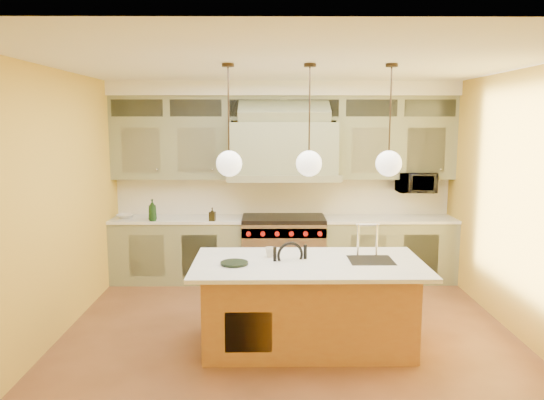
{
  "coord_description": "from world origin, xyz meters",
  "views": [
    {
      "loc": [
        -0.22,
        -5.47,
        2.34
      ],
      "look_at": [
        -0.18,
        0.7,
        1.42
      ],
      "focal_mm": 35.0,
      "sensor_mm": 36.0,
      "label": 1
    }
  ],
  "objects_px": {
    "counter_stool": "(294,291)",
    "microwave": "(416,182)",
    "range": "(283,248)",
    "kitchen_island": "(308,302)"
  },
  "relations": [
    {
      "from": "counter_stool",
      "to": "microwave",
      "type": "relative_size",
      "value": 2.05
    },
    {
      "from": "range",
      "to": "counter_stool",
      "type": "distance_m",
      "value": 2.43
    },
    {
      "from": "kitchen_island",
      "to": "counter_stool",
      "type": "distance_m",
      "value": 0.24
    },
    {
      "from": "counter_stool",
      "to": "microwave",
      "type": "bearing_deg",
      "value": 37.03
    },
    {
      "from": "counter_stool",
      "to": "microwave",
      "type": "xyz_separation_m",
      "value": [
        1.91,
        2.53,
        0.82
      ]
    },
    {
      "from": "kitchen_island",
      "to": "counter_stool",
      "type": "xyz_separation_m",
      "value": [
        -0.15,
        -0.1,
        0.16
      ]
    },
    {
      "from": "range",
      "to": "counter_stool",
      "type": "height_order",
      "value": "counter_stool"
    },
    {
      "from": "range",
      "to": "counter_stool",
      "type": "relative_size",
      "value": 1.08
    },
    {
      "from": "kitchen_island",
      "to": "counter_stool",
      "type": "relative_size",
      "value": 2.12
    },
    {
      "from": "kitchen_island",
      "to": "counter_stool",
      "type": "bearing_deg",
      "value": -145.4
    }
  ]
}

